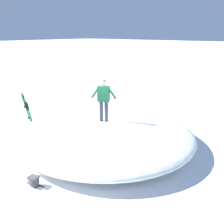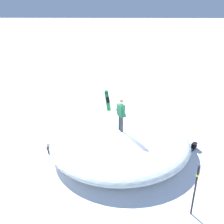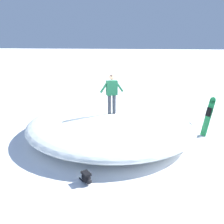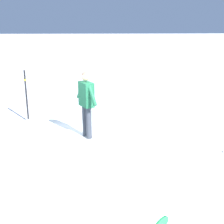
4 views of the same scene
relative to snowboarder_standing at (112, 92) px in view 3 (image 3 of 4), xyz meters
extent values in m
plane|color=white|center=(0.29, 0.52, -1.87)|extent=(240.00, 240.00, 0.00)
ellipsoid|color=white|center=(0.08, -0.02, -1.39)|extent=(9.34, 9.26, 0.96)
cylinder|color=#333842|center=(-0.09, -0.05, -0.52)|extent=(0.14, 0.14, 0.78)
cylinder|color=#333842|center=(0.09, 0.05, -0.52)|extent=(0.14, 0.14, 0.78)
cube|color=#195638|center=(0.00, 0.00, 0.16)|extent=(0.49, 0.39, 0.58)
sphere|color=tan|center=(0.00, 0.00, 0.59)|extent=(0.21, 0.21, 0.21)
cylinder|color=#195638|center=(-0.27, -0.14, 0.21)|extent=(0.37, 0.24, 0.48)
cylinder|color=#195638|center=(0.27, 0.14, 0.21)|extent=(0.37, 0.24, 0.48)
cube|color=#1E8C47|center=(-3.92, -0.74, -1.13)|extent=(0.48, 0.46, 1.49)
cylinder|color=#1E8C47|center=(-4.07, -0.86, -0.39)|extent=(0.24, 0.27, 0.28)
cube|color=black|center=(-3.93, -0.75, -0.86)|extent=(0.22, 0.24, 0.36)
cube|color=black|center=(-4.01, -0.81, -0.86)|extent=(0.19, 0.21, 0.12)
cube|color=black|center=(-3.91, -0.73, -1.40)|extent=(0.19, 0.21, 0.12)
ellipsoid|color=black|center=(0.08, 3.65, -1.72)|extent=(0.41, 0.42, 0.31)
ellipsoid|color=black|center=(-0.03, 3.76, -1.76)|extent=(0.20, 0.19, 0.15)
cube|color=black|center=(0.08, 3.65, -1.58)|extent=(0.35, 0.35, 0.06)
cylinder|color=black|center=(0.17, 3.46, -1.86)|extent=(0.20, 0.21, 0.04)
cylinder|color=black|center=(0.26, 3.55, -1.86)|extent=(0.20, 0.21, 0.04)
ellipsoid|color=#4C4C51|center=(0.40, -3.49, -1.72)|extent=(0.40, 0.36, 0.31)
ellipsoid|color=slate|center=(0.26, -3.53, -1.76)|extent=(0.15, 0.23, 0.15)
cube|color=#4C4C51|center=(0.40, -3.49, -1.59)|extent=(0.34, 0.30, 0.06)
cylinder|color=#4C4C51|center=(0.60, -3.52, -1.86)|extent=(0.24, 0.10, 0.04)
cylinder|color=#4C4C51|center=(0.56, -3.37, -1.86)|extent=(0.24, 0.10, 0.04)
camera|label=1|loc=(6.31, -7.15, 2.36)|focal=42.26mm
camera|label=2|loc=(10.51, -0.24, 4.75)|focal=39.13mm
camera|label=3|loc=(-1.67, 9.42, 1.94)|focal=38.97mm
camera|label=4|loc=(-6.72, -0.17, 1.73)|focal=46.79mm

